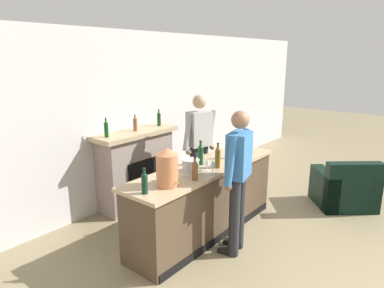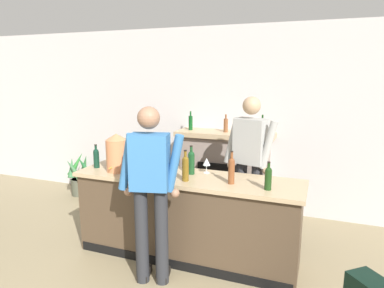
% 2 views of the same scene
% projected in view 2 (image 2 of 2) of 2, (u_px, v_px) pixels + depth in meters
% --- Properties ---
extents(wall_back_panel, '(12.00, 0.07, 2.75)m').
position_uv_depth(wall_back_panel, '(226.00, 119.00, 5.22)').
color(wall_back_panel, silver).
rests_on(wall_back_panel, ground_plane).
extents(bar_counter, '(2.53, 0.68, 0.95)m').
position_uv_depth(bar_counter, '(187.00, 217.00, 3.85)').
color(bar_counter, '#4B3A29').
rests_on(bar_counter, ground_plane).
extents(fireplace_stone, '(1.42, 0.52, 1.51)m').
position_uv_depth(fireplace_stone, '(225.00, 172.00, 5.11)').
color(fireplace_stone, gray).
rests_on(fireplace_stone, ground_plane).
extents(potted_plant_corner, '(0.47, 0.44, 0.74)m').
position_uv_depth(potted_plant_corner, '(79.00, 174.00, 5.86)').
color(potted_plant_corner, '#4B4E3E').
rests_on(potted_plant_corner, ground_plane).
extents(person_customer, '(0.65, 0.37, 1.77)m').
position_uv_depth(person_customer, '(151.00, 189.00, 3.26)').
color(person_customer, '#25262B').
rests_on(person_customer, ground_plane).
extents(person_bartender, '(0.64, 0.37, 1.80)m').
position_uv_depth(person_bartender, '(249.00, 164.00, 4.05)').
color(person_bartender, '#323338').
rests_on(person_bartender, ground_plane).
extents(copper_dispenser, '(0.25, 0.29, 0.44)m').
position_uv_depth(copper_dispenser, '(117.00, 152.00, 3.92)').
color(copper_dispenser, '#CE7B4F').
rests_on(copper_dispenser, bar_counter).
extents(ice_bucket_steel, '(0.22, 0.22, 0.16)m').
position_uv_depth(ice_bucket_steel, '(164.00, 166.00, 3.86)').
color(ice_bucket_steel, silver).
rests_on(ice_bucket_steel, bar_counter).
extents(wine_bottle_rose_blush, '(0.07, 0.07, 0.33)m').
position_uv_depth(wine_bottle_rose_blush, '(185.00, 167.00, 3.56)').
color(wine_bottle_rose_blush, brown).
rests_on(wine_bottle_rose_blush, bar_counter).
extents(wine_bottle_chardonnay_pale, '(0.07, 0.07, 0.28)m').
position_uv_depth(wine_bottle_chardonnay_pale, '(96.00, 157.00, 4.08)').
color(wine_bottle_chardonnay_pale, '#0F3022').
rests_on(wine_bottle_chardonnay_pale, bar_counter).
extents(wine_bottle_merlot_tall, '(0.07, 0.07, 0.34)m').
position_uv_depth(wine_bottle_merlot_tall, '(231.00, 169.00, 3.47)').
color(wine_bottle_merlot_tall, brown).
rests_on(wine_bottle_merlot_tall, bar_counter).
extents(wine_bottle_riesling_slim, '(0.07, 0.07, 0.28)m').
position_uv_depth(wine_bottle_riesling_slim, '(268.00, 177.00, 3.30)').
color(wine_bottle_riesling_slim, '#183613').
rests_on(wine_bottle_riesling_slim, bar_counter).
extents(wine_bottle_port_short, '(0.07, 0.07, 0.28)m').
position_uv_depth(wine_bottle_port_short, '(138.00, 166.00, 3.71)').
color(wine_bottle_port_short, brown).
rests_on(wine_bottle_port_short, bar_counter).
extents(wine_bottle_cabernet_heavy, '(0.08, 0.08, 0.33)m').
position_uv_depth(wine_bottle_cabernet_heavy, '(191.00, 161.00, 3.81)').
color(wine_bottle_cabernet_heavy, '#16401E').
rests_on(wine_bottle_cabernet_heavy, bar_counter).
extents(wine_glass_by_dispenser, '(0.08, 0.08, 0.17)m').
position_uv_depth(wine_glass_by_dispenser, '(207.00, 162.00, 3.86)').
color(wine_glass_by_dispenser, silver).
rests_on(wine_glass_by_dispenser, bar_counter).
extents(wine_glass_back_row, '(0.09, 0.09, 0.17)m').
position_uv_depth(wine_glass_back_row, '(163.00, 169.00, 3.57)').
color(wine_glass_back_row, silver).
rests_on(wine_glass_back_row, bar_counter).
extents(wine_glass_front_left, '(0.07, 0.07, 0.16)m').
position_uv_depth(wine_glass_front_left, '(171.00, 168.00, 3.66)').
color(wine_glass_front_left, silver).
rests_on(wine_glass_front_left, bar_counter).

